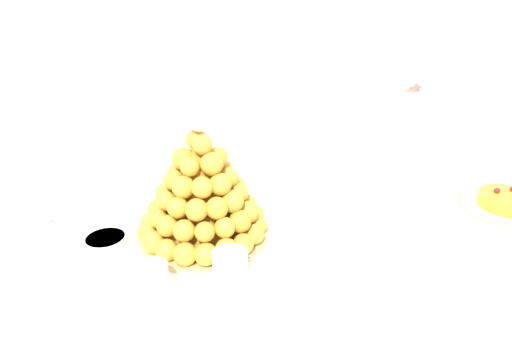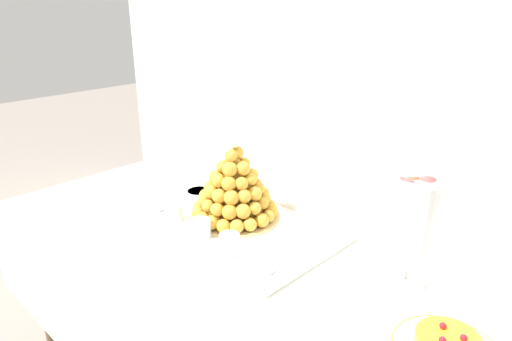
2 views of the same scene
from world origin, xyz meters
name	(u,v)px [view 2 (image 2 of 2)]	position (x,y,z in m)	size (l,w,h in m)	color
backdrop_wall	(458,36)	(0.00, 1.09, 1.25)	(4.80, 0.10, 2.50)	silver
buffet_table	(273,263)	(0.00, 0.00, 0.68)	(1.62, 1.01, 0.77)	brown
serving_tray	(231,222)	(-0.14, -0.03, 0.77)	(0.65, 0.40, 0.02)	white
croquembouche	(234,188)	(-0.16, 0.00, 0.87)	(0.27, 0.27, 0.26)	tan
dessert_cup_left	(154,201)	(-0.38, -0.14, 0.80)	(0.06, 0.06, 0.06)	silver
dessert_cup_mid_left	(174,214)	(-0.27, -0.14, 0.80)	(0.05, 0.05, 0.05)	silver
dessert_cup_centre	(200,229)	(-0.14, -0.15, 0.80)	(0.06, 0.06, 0.05)	silver
dessert_cup_mid_right	(229,244)	(-0.02, -0.15, 0.80)	(0.05, 0.05, 0.05)	silver
dessert_cup_right	(263,260)	(0.10, -0.14, 0.80)	(0.06, 0.06, 0.05)	silver
creme_brulee_ramekin	(199,194)	(-0.35, 0.01, 0.79)	(0.08, 0.08, 0.03)	white
macaron_goblet	(410,216)	(0.36, 0.07, 0.94)	(0.13, 0.13, 0.28)	white
wine_glass	(299,158)	(-0.16, 0.30, 0.89)	(0.07, 0.07, 0.16)	silver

